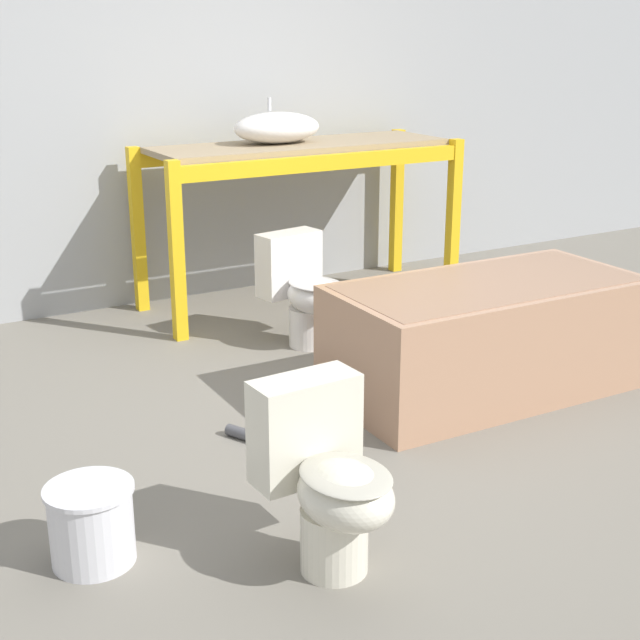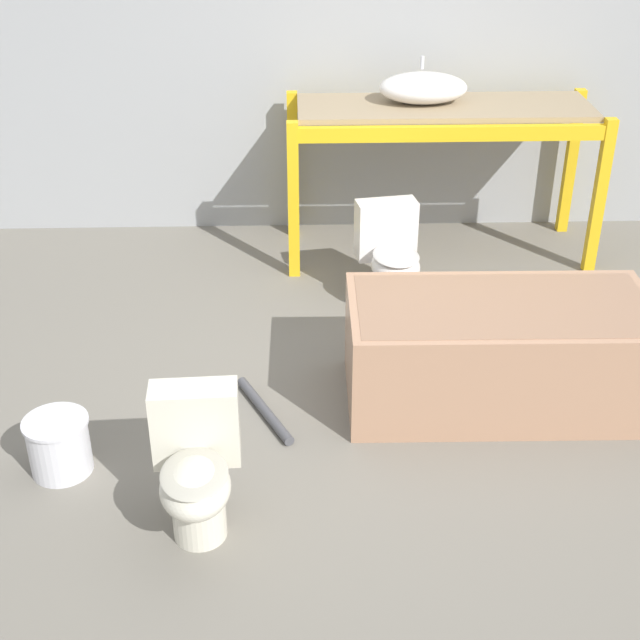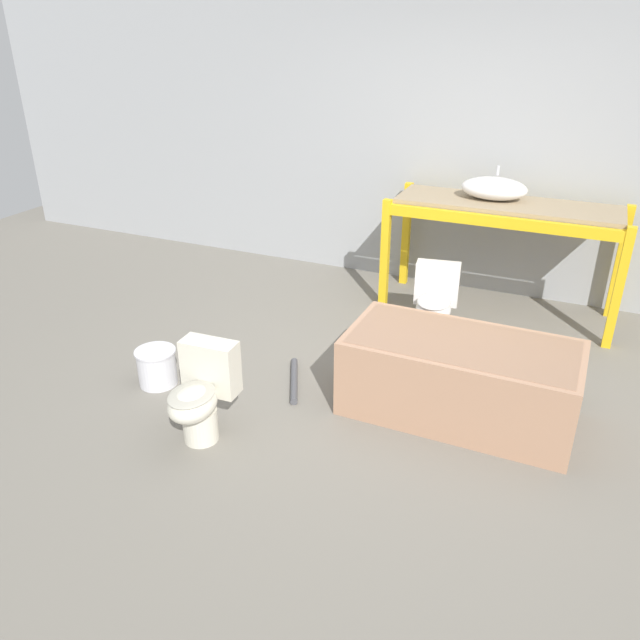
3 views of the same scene
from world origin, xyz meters
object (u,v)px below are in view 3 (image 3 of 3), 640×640
at_px(sink_basin, 494,188).
at_px(bathtub_main, 460,373).
at_px(toilet_far, 435,303).
at_px(bucket_white, 157,366).
at_px(toilet_near, 201,393).

distance_m(sink_basin, bathtub_main, 1.99).
distance_m(toilet_far, bucket_white, 2.27).
distance_m(sink_basin, bucket_white, 3.16).
bearing_deg(toilet_far, bucket_white, -146.39).
bearing_deg(bucket_white, sink_basin, 50.75).
bearing_deg(toilet_near, bathtub_main, 29.80).
bearing_deg(bathtub_main, toilet_near, -146.63).
height_order(sink_basin, bathtub_main, sink_basin).
relative_size(sink_basin, toilet_near, 0.91).
relative_size(bathtub_main, bucket_white, 5.12).
bearing_deg(bathtub_main, sink_basin, 96.62).
relative_size(bathtub_main, toilet_far, 2.46).
distance_m(sink_basin, toilet_far, 1.15).
bearing_deg(bucket_white, toilet_near, -31.02).
bearing_deg(sink_basin, bathtub_main, -84.16).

